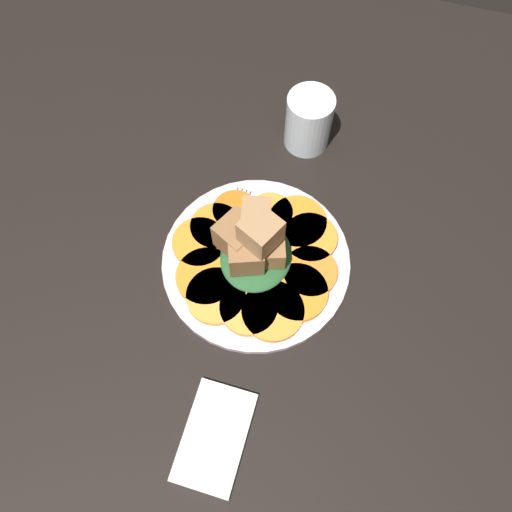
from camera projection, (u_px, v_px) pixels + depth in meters
table_slab at (256, 265)px, 70.29cm from camera, size 120.00×120.00×2.00cm
plate at (256, 261)px, 68.91cm from camera, size 25.92×25.92×1.05cm
carrot_slice_0 at (297, 292)px, 65.82cm from camera, size 8.13×8.13×0.97cm
carrot_slice_1 at (311, 269)px, 67.21cm from camera, size 7.39×7.39×0.97cm
carrot_slice_2 at (310, 238)px, 69.20cm from camera, size 7.59×7.59×0.97cm
carrot_slice_3 at (297, 222)px, 70.25cm from camera, size 8.26×8.26×0.97cm
carrot_slice_4 at (271, 214)px, 70.82cm from camera, size 6.45×6.45×0.97cm
carrot_slice_5 at (235, 211)px, 71.01cm from camera, size 6.40×6.40×0.97cm
carrot_slice_6 at (216, 227)px, 69.94cm from camera, size 7.21×7.21×0.97cm
carrot_slice_7 at (198, 245)px, 68.73cm from camera, size 7.54×7.54×0.97cm
carrot_slice_8 at (207, 276)px, 66.77cm from camera, size 8.28×8.28×0.97cm
carrot_slice_9 at (216, 296)px, 65.61cm from camera, size 7.90×7.90×0.97cm
carrot_slice_10 at (249, 307)px, 64.95cm from camera, size 7.65×7.65×0.97cm
carrot_slice_11 at (273, 311)px, 64.74cm from camera, size 8.23×8.23×0.97cm
center_pile at (253, 244)px, 65.04cm from camera, size 10.76×10.80×10.49cm
fork at (225, 238)px, 69.50cm from camera, size 17.76×2.40×0.40cm
water_glass at (309, 121)px, 74.05cm from camera, size 6.95×6.95×9.04cm
napkin at (215, 437)px, 59.41cm from camera, size 12.21×7.32×0.80cm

